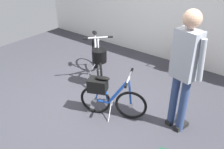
# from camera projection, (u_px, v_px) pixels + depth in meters

# --- Properties ---
(ground_plane) EXTENTS (7.29, 7.29, 0.00)m
(ground_plane) POSITION_uv_depth(u_px,v_px,m) (93.00, 109.00, 3.87)
(ground_plane) COLOR #38383F
(folding_bike_foreground) EXTENTS (0.98, 0.58, 0.74)m
(folding_bike_foreground) POSITION_uv_depth(u_px,v_px,m) (108.00, 95.00, 3.57)
(folding_bike_foreground) COLOR black
(folding_bike_foreground) RESTS_ON ground_plane
(display_bike_left) EXTENTS (1.03, 0.94, 0.94)m
(display_bike_left) POSITION_uv_depth(u_px,v_px,m) (97.00, 58.00, 4.54)
(display_bike_left) COLOR black
(display_bike_left) RESTS_ON ground_plane
(visitor_near_wall) EXTENTS (0.52, 0.34, 1.73)m
(visitor_near_wall) POSITION_uv_depth(u_px,v_px,m) (185.00, 66.00, 3.02)
(visitor_near_wall) COLOR navy
(visitor_near_wall) RESTS_ON ground_plane
(rolling_suitcase) EXTENTS (0.18, 0.36, 0.83)m
(rolling_suitcase) POSITION_uv_depth(u_px,v_px,m) (182.00, 59.00, 4.88)
(rolling_suitcase) COLOR maroon
(rolling_suitcase) RESTS_ON ground_plane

